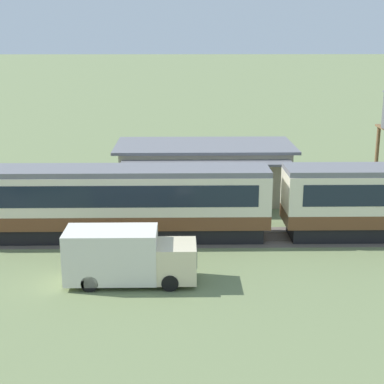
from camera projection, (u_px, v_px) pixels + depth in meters
name	position (u px, v px, depth m)	size (l,w,h in m)	color
ground_plane	(50.00, 238.00, 34.49)	(600.00, 600.00, 0.00)	#707F51
passenger_train	(110.00, 200.00, 33.91)	(58.81, 2.97, 4.22)	brown
railway_track	(97.00, 238.00, 34.51)	(92.24, 3.60, 0.04)	#665B51
station_building	(204.00, 171.00, 42.35)	(12.66, 7.59, 3.98)	#BCB293
delivery_truck_cream	(126.00, 256.00, 28.05)	(6.25, 2.26, 2.67)	beige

